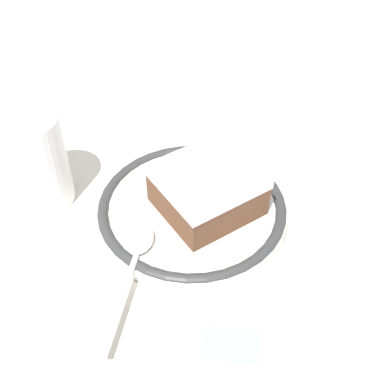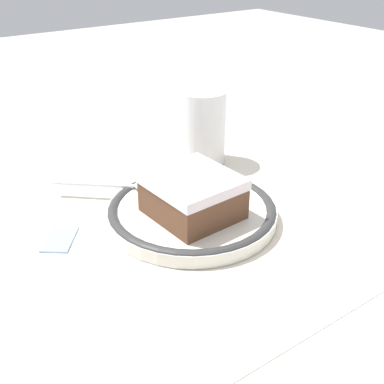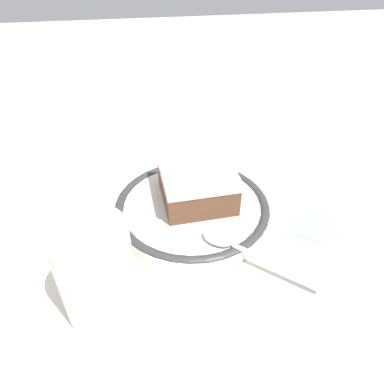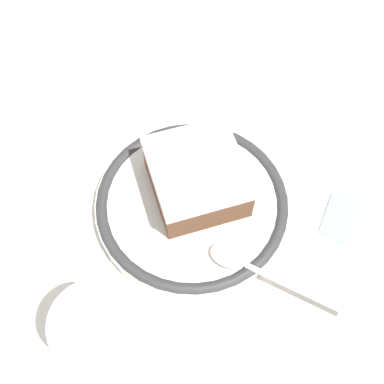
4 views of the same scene
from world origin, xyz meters
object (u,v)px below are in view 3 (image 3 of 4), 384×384
object	(u,v)px
plate	(192,208)
cake_slice	(197,183)
cup	(98,279)
sugar_packet	(314,224)
napkin	(241,329)
spoon	(234,245)

from	to	relation	value
plate	cake_slice	size ratio (longest dim) A/B	2.01
cup	sugar_packet	bearing A→B (deg)	107.16
cake_slice	napkin	size ratio (longest dim) A/B	0.92
plate	napkin	world-z (taller)	plate
sugar_packet	napkin	bearing A→B (deg)	-46.21
cake_slice	spoon	world-z (taller)	cake_slice
napkin	sugar_packet	world-z (taller)	sugar_packet
plate	spoon	distance (m)	0.09
sugar_packet	spoon	bearing A→B (deg)	-73.55
plate	napkin	distance (m)	0.17
cake_slice	napkin	xyz separation A→B (m)	(0.18, 0.01, -0.04)
cake_slice	plate	bearing A→B (deg)	-32.38
plate	cup	distance (m)	0.17
plate	spoon	bearing A→B (deg)	22.38
spoon	plate	bearing A→B (deg)	-157.62
cup	napkin	bearing A→B (deg)	70.83
cup	plate	bearing A→B (deg)	139.69
plate	spoon	size ratio (longest dim) A/B	1.72
cake_slice	spoon	size ratio (longest dim) A/B	0.85
cake_slice	napkin	bearing A→B (deg)	3.22
plate	napkin	bearing A→B (deg)	6.25
spoon	napkin	xyz separation A→B (m)	(0.09, -0.01, -0.02)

